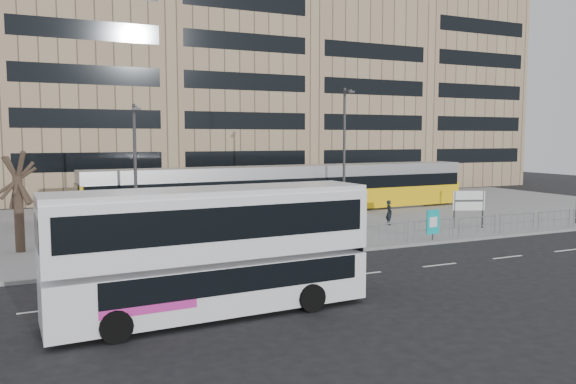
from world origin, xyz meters
name	(u,v)px	position (x,y,z in m)	size (l,w,h in m)	color
ground	(354,252)	(0.00, 0.00, 0.00)	(120.00, 120.00, 0.00)	black
plaza	(264,219)	(0.00, 12.00, 0.07)	(64.00, 24.00, 0.15)	gray
kerb	(353,250)	(0.00, 0.05, 0.07)	(64.00, 0.25, 0.17)	gray
building_row	(197,67)	(1.55, 34.27, 12.91)	(70.40, 18.40, 31.20)	maroon
pedestrian_barrier	(383,228)	(2.00, 0.50, 0.98)	(32.07, 0.07, 1.10)	#95979D
road_markings	(421,267)	(1.00, -4.00, 0.01)	(62.00, 0.12, 0.01)	white
double_decker_bus	(213,247)	(-9.16, -6.62, 2.18)	(10.20, 2.95, 4.04)	white
tram	(293,189)	(2.78, 13.28, 1.89)	(29.53, 4.28, 3.47)	#E9B60C
station_sign	(469,202)	(9.67, 2.74, 1.72)	(1.89, 0.73, 2.27)	#2D2D30
ad_panel	(433,222)	(5.12, 0.40, 1.11)	(0.87, 0.15, 1.63)	#2D2D30
pedestrian	(389,213)	(6.01, 5.78, 0.93)	(0.57, 0.37, 1.56)	black
traffic_light_west	(143,220)	(-10.10, 0.50, 2.12)	(0.17, 0.20, 3.10)	#2D2D30
lamp_post_west	(135,164)	(-9.13, 8.21, 4.17)	(0.45, 1.04, 7.31)	#2D2D30
lamp_post_east	(345,148)	(5.23, 10.08, 4.94)	(0.45, 1.04, 8.82)	#2D2D30
bare_tree	(16,149)	(-14.97, 6.02, 5.10)	(4.43, 4.43, 6.97)	#31221B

